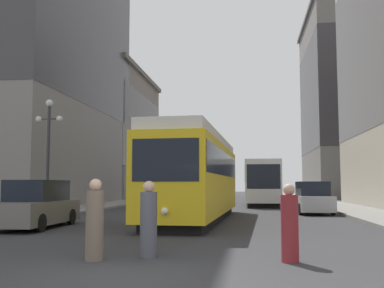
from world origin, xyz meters
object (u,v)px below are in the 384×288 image
(pedestrian_crossing_near, at_px, (149,222))
(pedestrian_crossing_far, at_px, (290,225))
(pedestrian_on_sidewalk, at_px, (95,222))
(parked_car_left_near, at_px, (36,206))
(lamp_post_left_near, at_px, (48,139))
(parked_car_left_mid, at_px, (159,194))
(lamp_post_left_far, at_px, (135,164))
(transit_bus, at_px, (261,181))
(parked_car_right_far, at_px, (312,199))
(streetcar, at_px, (197,175))

(pedestrian_crossing_near, bearing_deg, pedestrian_crossing_far, 29.62)
(pedestrian_crossing_near, xyz_separation_m, pedestrian_on_sidewalk, (-1.08, -0.54, 0.02))
(parked_car_left_near, distance_m, lamp_post_left_near, 6.06)
(parked_car_left_mid, xyz_separation_m, pedestrian_crossing_far, (9.00, -29.54, -0.07))
(parked_car_left_mid, height_order, pedestrian_on_sidewalk, parked_car_left_mid)
(pedestrian_on_sidewalk, bearing_deg, pedestrian_crossing_near, -86.69)
(pedestrian_crossing_near, relative_size, lamp_post_left_far, 0.35)
(lamp_post_left_near, bearing_deg, pedestrian_crossing_near, -55.17)
(transit_bus, relative_size, pedestrian_crossing_near, 7.10)
(lamp_post_left_far, bearing_deg, parked_car_left_mid, 31.00)
(pedestrian_crossing_near, bearing_deg, pedestrian_on_sidewalk, -119.71)
(lamp_post_left_near, bearing_deg, parked_car_left_near, -68.62)
(parked_car_right_far, xyz_separation_m, pedestrian_crossing_far, (-2.63, -16.42, -0.07))
(parked_car_left_near, relative_size, parked_car_right_far, 1.12)
(parked_car_right_far, bearing_deg, transit_bus, -78.97)
(transit_bus, xyz_separation_m, parked_car_left_near, (-9.00, -21.13, -1.10))
(transit_bus, xyz_separation_m, pedestrian_on_sidewalk, (-4.21, -27.98, -1.12))
(parked_car_left_mid, height_order, lamp_post_left_far, lamp_post_left_far)
(parked_car_right_far, bearing_deg, pedestrian_crossing_near, 68.25)
(lamp_post_left_far, bearing_deg, parked_car_right_far, -41.51)
(streetcar, relative_size, parked_car_left_near, 2.79)
(transit_bus, distance_m, pedestrian_crossing_near, 27.63)
(pedestrian_crossing_near, distance_m, pedestrian_on_sidewalk, 1.21)
(streetcar, relative_size, pedestrian_crossing_near, 7.85)
(pedestrian_on_sidewalk, xyz_separation_m, lamp_post_left_far, (-6.69, 28.72, 2.60))
(transit_bus, height_order, lamp_post_left_far, lamp_post_left_far)
(parked_car_left_mid, relative_size, pedestrian_crossing_far, 2.82)
(lamp_post_left_far, bearing_deg, streetcar, -66.45)
(parked_car_left_near, height_order, pedestrian_crossing_far, parked_car_left_near)
(streetcar, height_order, pedestrian_on_sidewalk, streetcar)
(parked_car_left_mid, distance_m, lamp_post_left_far, 3.40)
(parked_car_left_mid, bearing_deg, parked_car_right_far, -48.63)
(transit_bus, height_order, parked_car_left_near, transit_bus)
(streetcar, xyz_separation_m, pedestrian_on_sidewalk, (-0.90, -11.30, -1.27))
(parked_car_left_near, relative_size, lamp_post_left_far, 0.99)
(parked_car_left_mid, bearing_deg, streetcar, -73.15)
(transit_bus, relative_size, parked_car_left_mid, 2.62)
(parked_car_right_far, relative_size, lamp_post_left_near, 0.75)
(streetcar, height_order, parked_car_right_far, streetcar)
(parked_car_left_near, bearing_deg, lamp_post_left_far, 92.63)
(parked_car_right_far, distance_m, lamp_post_left_far, 18.26)
(lamp_post_left_far, bearing_deg, pedestrian_crossing_far, -69.00)
(parked_car_left_near, distance_m, lamp_post_left_far, 22.11)
(parked_car_left_near, xyz_separation_m, pedestrian_crossing_far, (9.00, -6.52, -0.07))
(lamp_post_left_near, height_order, lamp_post_left_far, lamp_post_left_near)
(pedestrian_on_sidewalk, bearing_deg, transit_bus, -32.05)
(lamp_post_left_near, bearing_deg, streetcar, -3.01)
(parked_car_left_mid, relative_size, parked_car_right_far, 1.08)
(lamp_post_left_far, bearing_deg, pedestrian_crossing_near, -74.60)
(transit_bus, distance_m, parked_car_right_far, 11.59)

